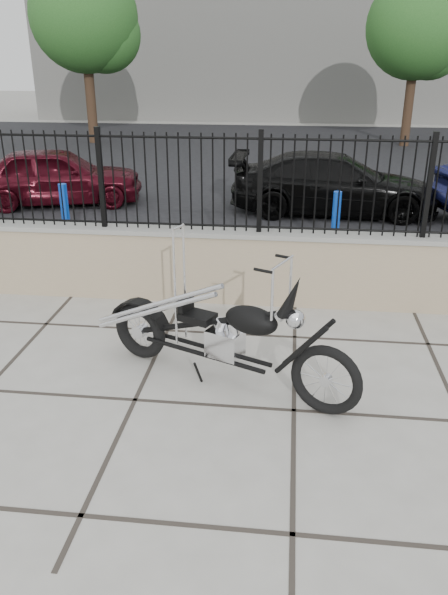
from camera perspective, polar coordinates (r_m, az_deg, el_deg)
ground_plane at (r=5.65m, az=-8.74°, el=-9.94°), size 90.00×90.00×0.00m
parking_lot at (r=17.37m, az=2.07°, el=12.90°), size 30.00×30.00×0.00m
retaining_wall at (r=7.63m, az=-4.17°, el=3.29°), size 14.00×0.36×0.96m
iron_fence at (r=7.34m, az=-4.42°, el=11.25°), size 14.00×0.08×1.20m
background_building at (r=31.09m, az=4.56°, el=24.71°), size 22.00×6.00×8.00m
chopper_motorcycle at (r=5.51m, az=-0.36°, el=-1.21°), size 2.58×1.47×1.57m
car_red at (r=13.11m, az=-16.17°, el=11.42°), size 3.83×2.32×1.22m
car_black at (r=12.07m, az=10.74°, el=10.92°), size 4.17×1.78×1.20m
bollard_a at (r=9.84m, az=-15.29°, el=7.55°), size 0.17×0.17×1.12m
bollard_b at (r=9.36m, az=10.89°, el=7.02°), size 0.16×0.16×1.07m
tree_left at (r=22.24m, az=-13.68°, el=25.69°), size 3.65×3.65×6.15m
tree_right at (r=21.82m, az=18.58°, el=24.36°), size 3.36×3.36×5.66m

